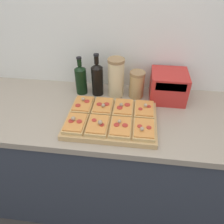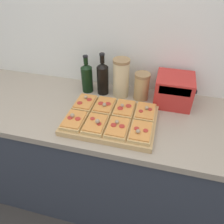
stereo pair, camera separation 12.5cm
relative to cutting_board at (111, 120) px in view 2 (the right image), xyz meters
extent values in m
cube|color=silver|center=(-0.07, 0.45, 0.34)|extent=(6.00, 0.06, 2.50)
cube|color=#333842|center=(-0.07, 0.10, -0.48)|extent=(2.60, 0.64, 0.86)
cube|color=gray|center=(-0.07, 0.10, -0.04)|extent=(2.63, 0.67, 0.04)
cube|color=tan|center=(0.00, 0.00, 0.00)|extent=(0.51, 0.37, 0.03)
cube|color=tan|center=(-0.19, 0.09, 0.03)|extent=(0.11, 0.17, 0.02)
cube|color=#D6843D|center=(-0.19, 0.09, 0.04)|extent=(0.10, 0.15, 0.01)
cylinder|color=#AD2D23|center=(-0.21, 0.06, 0.05)|extent=(0.03, 0.03, 0.00)
cylinder|color=#AD2D23|center=(-0.16, 0.10, 0.05)|extent=(0.03, 0.03, 0.00)
sphere|color=tan|center=(-0.19, 0.11, 0.05)|extent=(0.02, 0.02, 0.02)
cube|color=tan|center=(-0.06, 0.09, 0.03)|extent=(0.11, 0.17, 0.02)
cube|color=#D6843D|center=(-0.06, 0.09, 0.04)|extent=(0.10, 0.15, 0.01)
cylinder|color=#AD2D23|center=(-0.08, 0.08, 0.05)|extent=(0.03, 0.03, 0.00)
cylinder|color=#AD2D23|center=(-0.04, 0.09, 0.05)|extent=(0.03, 0.03, 0.00)
sphere|color=tan|center=(-0.05, 0.06, 0.05)|extent=(0.02, 0.02, 0.02)
cube|color=tan|center=(0.06, 0.09, 0.03)|extent=(0.11, 0.17, 0.02)
cube|color=#D6843D|center=(0.06, 0.09, 0.04)|extent=(0.10, 0.15, 0.01)
cylinder|color=#AD2D23|center=(0.04, 0.06, 0.05)|extent=(0.03, 0.03, 0.00)
cylinder|color=#AD2D23|center=(0.08, 0.10, 0.05)|extent=(0.03, 0.03, 0.00)
sphere|color=tan|center=(0.05, 0.08, 0.05)|extent=(0.02, 0.02, 0.02)
cube|color=tan|center=(0.19, 0.09, 0.03)|extent=(0.11, 0.17, 0.02)
cube|color=#D6843D|center=(0.19, 0.09, 0.04)|extent=(0.10, 0.15, 0.01)
cylinder|color=#AD2D23|center=(0.16, 0.07, 0.05)|extent=(0.02, 0.02, 0.00)
cylinder|color=#AD2D23|center=(0.21, 0.10, 0.05)|extent=(0.02, 0.02, 0.00)
sphere|color=tan|center=(0.19, 0.09, 0.05)|extent=(0.02, 0.02, 0.02)
cube|color=tan|center=(-0.19, -0.09, 0.03)|extent=(0.11, 0.17, 0.02)
cube|color=#D6843D|center=(-0.19, -0.09, 0.04)|extent=(0.10, 0.15, 0.01)
cylinder|color=#AD2D23|center=(-0.21, -0.09, 0.05)|extent=(0.03, 0.03, 0.00)
cylinder|color=#AD2D23|center=(-0.16, -0.09, 0.05)|extent=(0.03, 0.03, 0.00)
sphere|color=tan|center=(-0.20, -0.08, 0.06)|extent=(0.02, 0.02, 0.02)
cube|color=tan|center=(-0.06, -0.09, 0.03)|extent=(0.11, 0.17, 0.02)
cube|color=#D6843D|center=(-0.06, -0.09, 0.04)|extent=(0.10, 0.15, 0.01)
cylinder|color=#AD2D23|center=(-0.09, -0.07, 0.05)|extent=(0.03, 0.03, 0.00)
cylinder|color=#AD2D23|center=(-0.04, -0.10, 0.05)|extent=(0.03, 0.03, 0.00)
sphere|color=tan|center=(-0.05, -0.09, 0.06)|extent=(0.03, 0.03, 0.03)
cube|color=tan|center=(0.06, -0.09, 0.03)|extent=(0.11, 0.17, 0.02)
cube|color=#D6843D|center=(0.06, -0.09, 0.04)|extent=(0.10, 0.15, 0.01)
cylinder|color=#AD2D23|center=(0.04, -0.09, 0.05)|extent=(0.03, 0.03, 0.00)
cylinder|color=#AD2D23|center=(0.08, -0.09, 0.05)|extent=(0.03, 0.03, 0.00)
sphere|color=tan|center=(0.05, -0.07, 0.05)|extent=(0.02, 0.02, 0.02)
cube|color=tan|center=(0.19, -0.09, 0.03)|extent=(0.11, 0.17, 0.02)
cube|color=#D6843D|center=(0.19, -0.09, 0.04)|extent=(0.10, 0.15, 0.01)
cylinder|color=#AD2D23|center=(0.16, -0.08, 0.05)|extent=(0.03, 0.03, 0.00)
cylinder|color=#AD2D23|center=(0.21, -0.09, 0.05)|extent=(0.03, 0.03, 0.00)
sphere|color=tan|center=(0.17, -0.11, 0.05)|extent=(0.02, 0.02, 0.02)
cylinder|color=black|center=(-0.24, 0.29, 0.07)|extent=(0.08, 0.08, 0.18)
cone|color=black|center=(-0.24, 0.29, 0.17)|extent=(0.08, 0.08, 0.03)
cylinder|color=black|center=(-0.24, 0.29, 0.21)|extent=(0.03, 0.03, 0.05)
cylinder|color=black|center=(-0.24, 0.29, 0.24)|extent=(0.03, 0.03, 0.01)
cylinder|color=black|center=(-0.13, 0.29, 0.08)|extent=(0.08, 0.08, 0.19)
cone|color=black|center=(-0.13, 0.29, 0.19)|extent=(0.08, 0.08, 0.03)
cylinder|color=black|center=(-0.13, 0.29, 0.23)|extent=(0.03, 0.03, 0.05)
cylinder|color=black|center=(-0.13, 0.29, 0.26)|extent=(0.03, 0.03, 0.01)
cylinder|color=beige|center=(-0.01, 0.29, 0.11)|extent=(0.10, 0.10, 0.24)
cylinder|color=#937047|center=(-0.01, 0.29, 0.24)|extent=(0.11, 0.11, 0.02)
cylinder|color=tan|center=(0.13, 0.29, 0.07)|extent=(0.10, 0.10, 0.16)
cylinder|color=#937047|center=(0.13, 0.29, 0.16)|extent=(0.10, 0.10, 0.02)
cube|color=red|center=(0.33, 0.29, 0.08)|extent=(0.23, 0.21, 0.19)
cube|color=black|center=(0.33, 0.19, 0.13)|extent=(0.18, 0.01, 0.05)
cube|color=black|center=(0.46, 0.29, 0.09)|extent=(0.02, 0.02, 0.02)
camera|label=1|loc=(0.13, -0.95, 0.80)|focal=35.00mm
camera|label=2|loc=(0.25, -0.93, 0.80)|focal=35.00mm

